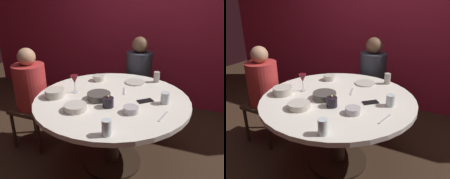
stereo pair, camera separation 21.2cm
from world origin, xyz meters
The scene contains 19 objects.
ground_plane centered at (0.00, 0.00, 0.00)m, with size 8.00×8.00×0.00m, color #382619.
back_wall centered at (0.00, 1.64, 1.30)m, with size 6.00×0.10×2.60m, color maroon.
dining_table centered at (0.00, 0.00, 0.60)m, with size 1.43×1.43×0.73m.
seated_diner_left centered at (-0.94, 0.00, 0.70)m, with size 0.40×0.40×1.13m.
seated_diner_back centered at (0.00, 0.96, 0.71)m, with size 0.40×0.40×1.15m.
candle_holder centered at (0.04, -0.19, 0.78)m, with size 0.10×0.10×0.11m.
wine_glass centered at (-0.38, -0.02, 0.86)m, with size 0.08×0.08×0.18m.
dinner_plate centered at (0.09, 0.45, 0.74)m, with size 0.22×0.22×0.01m, color beige.
cell_phone centered at (0.31, 0.03, 0.74)m, with size 0.07×0.14×0.01m, color black.
bowl_serving_large centered at (0.25, -0.22, 0.76)m, with size 0.13×0.13×0.05m, color #B7B7BC.
bowl_salad_center centered at (-0.31, 0.37, 0.76)m, with size 0.13×0.13×0.06m, color beige.
bowl_small_white centered at (-0.51, -0.18, 0.77)m, with size 0.18×0.18×0.07m, color beige.
bowl_sauce_side centered at (-0.19, -0.35, 0.76)m, with size 0.19×0.19×0.05m, color beige.
bowl_rice_portion centered at (-0.10, -0.08, 0.76)m, with size 0.22×0.22×0.06m, color #4C4742.
cup_near_candle centered at (0.19, -0.59, 0.79)m, with size 0.07×0.07×0.12m, color silver.
cup_by_left_diner centered at (0.48, 0.05, 0.78)m, with size 0.08×0.08×0.10m, color silver.
cup_by_right_diner centered at (0.30, 0.56, 0.79)m, with size 0.07×0.07×0.11m, color #B2ADA3.
fork_near_plate centered at (0.06, 0.18, 0.74)m, with size 0.02×0.18×0.01m, color #B7B7BC.
knife_near_plate centered at (0.51, -0.20, 0.74)m, with size 0.02×0.18×0.01m, color #B7B7BC.
Camera 1 is at (0.71, -1.83, 1.63)m, focal length 37.11 mm.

